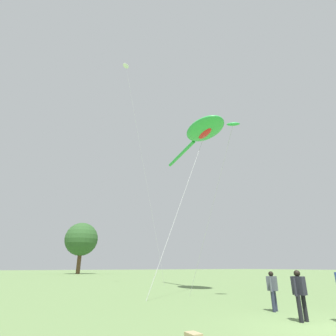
% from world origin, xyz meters
% --- Properties ---
extents(big_show_kite, '(7.05, 9.88, 11.74)m').
position_xyz_m(big_show_kite, '(3.84, 9.90, 11.31)').
color(big_show_kite, green).
rests_on(big_show_kite, ground).
extents(person_grey_haired_man, '(0.45, 0.40, 1.36)m').
position_xyz_m(person_grey_haired_man, '(1.00, 2.76, 0.79)').
color(person_grey_haired_man, '#282D42').
rests_on(person_grey_haired_man, ground).
extents(person_child_front, '(0.51, 0.38, 1.42)m').
position_xyz_m(person_child_front, '(0.10, 1.03, 0.82)').
color(person_child_front, black).
rests_on(person_child_front, ground).
extents(small_kite_stunt_black, '(1.19, 4.17, 9.34)m').
position_xyz_m(small_kite_stunt_black, '(2.26, 5.26, 9.00)').
color(small_kite_stunt_black, green).
rests_on(small_kite_stunt_black, ground).
extents(small_kite_tiny_distant, '(5.11, 0.93, 21.92)m').
position_xyz_m(small_kite_tiny_distant, '(0.24, 17.71, 21.00)').
color(small_kite_tiny_distant, white).
rests_on(small_kite_tiny_distant, ground).
extents(tree_shrub_far, '(7.52, 7.52, 11.39)m').
position_xyz_m(tree_shrub_far, '(7.63, 61.77, 7.59)').
color(tree_shrub_far, '#513823').
rests_on(tree_shrub_far, ground).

